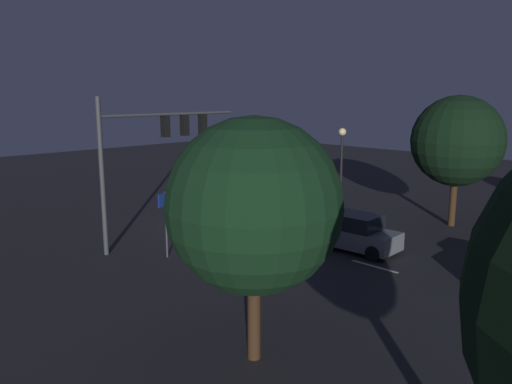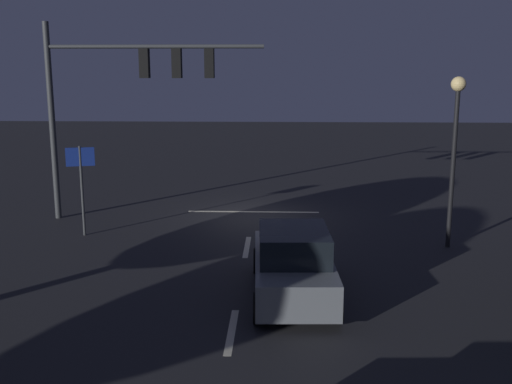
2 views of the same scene
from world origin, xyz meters
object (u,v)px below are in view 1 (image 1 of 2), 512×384
(car_approaching, at_px, (353,233))
(route_sign, at_px, (166,210))
(traffic_signal_assembly, at_px, (153,142))
(tree_right_near, at_px, (254,206))
(street_lamp_left_kerb, at_px, (342,155))
(tree_left_near, at_px, (457,141))

(car_approaching, xyz_separation_m, route_sign, (6.73, -5.11, 1.33))
(traffic_signal_assembly, relative_size, tree_right_near, 1.16)
(car_approaching, bearing_deg, street_lamp_left_kerb, -138.88)
(route_sign, bearing_deg, tree_right_near, 69.21)
(street_lamp_left_kerb, relative_size, tree_left_near, 0.73)
(route_sign, height_order, tree_left_near, tree_left_near)
(street_lamp_left_kerb, bearing_deg, traffic_signal_assembly, -16.49)
(route_sign, height_order, tree_right_near, tree_right_near)
(street_lamp_left_kerb, height_order, tree_left_near, tree_left_near)
(traffic_signal_assembly, bearing_deg, tree_left_near, 146.58)
(route_sign, bearing_deg, traffic_signal_assembly, -113.94)
(street_lamp_left_kerb, height_order, route_sign, street_lamp_left_kerb)
(car_approaching, distance_m, tree_left_near, 8.46)
(car_approaching, distance_m, tree_right_near, 11.32)
(car_approaching, relative_size, route_sign, 1.50)
(tree_left_near, xyz_separation_m, tree_right_near, (17.53, 2.45, -0.35))
(car_approaching, distance_m, street_lamp_left_kerb, 7.03)
(street_lamp_left_kerb, distance_m, route_sign, 11.72)
(street_lamp_left_kerb, xyz_separation_m, route_sign, (11.59, -0.86, -1.47))
(tree_left_near, relative_size, tree_right_near, 1.07)
(traffic_signal_assembly, xyz_separation_m, route_sign, (1.01, 2.27, -2.75))
(traffic_signal_assembly, relative_size, street_lamp_left_kerb, 1.48)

